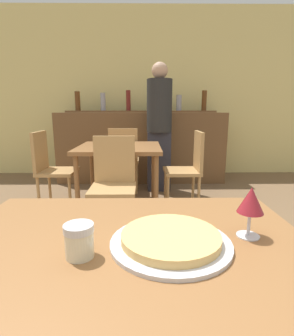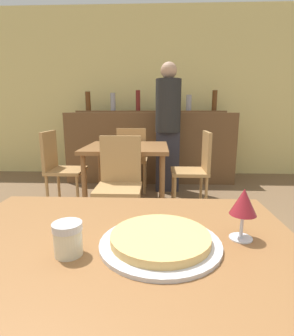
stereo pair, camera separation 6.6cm
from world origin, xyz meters
TOP-DOWN VIEW (x-y plane):
  - wall_back at (0.00, 3.96)m, footprint 8.00×0.05m
  - dining_table_near at (0.00, 0.00)m, footprint 1.11×0.76m
  - dining_table_far at (-0.23, 2.16)m, footprint 0.91×0.88m
  - bar_counter at (0.00, 3.45)m, footprint 2.60×0.56m
  - bar_back_shelf at (-0.00, 3.59)m, footprint 2.39×0.24m
  - chair_far_side_front at (-0.23, 1.55)m, footprint 0.40×0.40m
  - chair_far_side_back at (-0.23, 2.77)m, footprint 0.40×0.40m
  - chair_far_side_left at (-1.01, 2.16)m, footprint 0.40×0.40m
  - chair_far_side_right at (0.56, 2.16)m, footprint 0.40×0.40m
  - pizza_tray at (0.12, -0.04)m, footprint 0.35×0.35m
  - cheese_shaker at (-0.12, -0.10)m, footprint 0.08×0.08m
  - person_standing at (0.25, 2.87)m, footprint 0.34×0.34m
  - wine_glass at (0.37, 0.01)m, footprint 0.08×0.08m

SIDE VIEW (x-z plane):
  - chair_far_side_front at x=-0.23m, z-range 0.07..0.96m
  - chair_far_side_back at x=-0.23m, z-range 0.07..0.96m
  - chair_far_side_left at x=-1.01m, z-range 0.07..0.96m
  - chair_far_side_right at x=0.56m, z-range 0.07..0.96m
  - bar_counter at x=0.00m, z-range 0.00..1.08m
  - dining_table_far at x=-0.23m, z-range 0.28..1.01m
  - dining_table_near at x=0.00m, z-range 0.28..1.01m
  - pizza_tray at x=0.12m, z-range 0.73..0.76m
  - cheese_shaker at x=-0.12m, z-range 0.73..0.82m
  - wine_glass at x=0.37m, z-range 0.76..0.92m
  - person_standing at x=0.25m, z-range 0.08..1.81m
  - bar_back_shelf at x=0.00m, z-range 0.99..1.33m
  - wall_back at x=0.00m, z-range 0.00..2.80m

